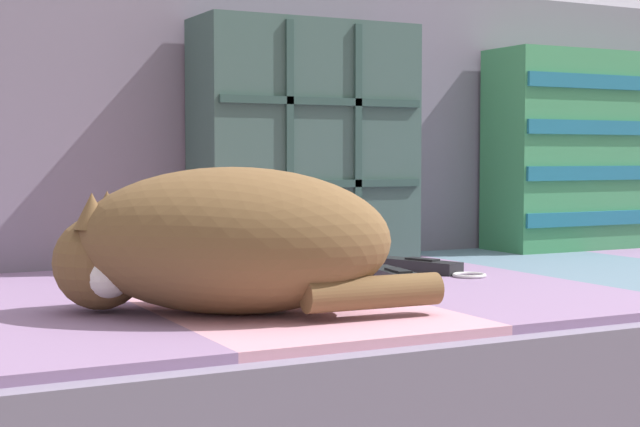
{
  "coord_description": "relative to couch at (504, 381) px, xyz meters",
  "views": [
    {
      "loc": [
        -0.94,
        -1.1,
        0.52
      ],
      "look_at": [
        -0.36,
        0.03,
        0.45
      ],
      "focal_mm": 55.0,
      "sensor_mm": 36.0,
      "label": 1
    }
  ],
  "objects": [
    {
      "name": "couch",
      "position": [
        0.0,
        0.0,
        0.0
      ],
      "size": [
        1.95,
        0.88,
        0.35
      ],
      "color": "#3D3838",
      "rests_on": "ground_plane"
    },
    {
      "name": "sofa_backrest",
      "position": [
        0.0,
        0.37,
        0.41
      ],
      "size": [
        1.91,
        0.14,
        0.48
      ],
      "color": "slate",
      "rests_on": "couch"
    },
    {
      "name": "throw_pillow_quilted",
      "position": [
        -0.23,
        0.23,
        0.37
      ],
      "size": [
        0.36,
        0.14,
        0.39
      ],
      "color": "#38514C",
      "rests_on": "couch"
    },
    {
      "name": "throw_pillow_striped",
      "position": [
        0.4,
        0.22,
        0.36
      ],
      "size": [
        0.48,
        0.14,
        0.37
      ],
      "color": "#3D8956",
      "rests_on": "couch"
    },
    {
      "name": "sleeping_cat",
      "position": [
        -0.55,
        -0.19,
        0.25
      ],
      "size": [
        0.4,
        0.35,
        0.16
      ],
      "color": "brown",
      "rests_on": "couch"
    },
    {
      "name": "game_remote_near",
      "position": [
        -0.24,
        -0.07,
        0.18
      ],
      "size": [
        0.07,
        0.2,
        0.02
      ],
      "color": "black",
      "rests_on": "couch"
    },
    {
      "name": "game_remote_far",
      "position": [
        -0.13,
        0.03,
        0.18
      ],
      "size": [
        0.11,
        0.2,
        0.02
      ],
      "color": "black",
      "rests_on": "couch"
    }
  ]
}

